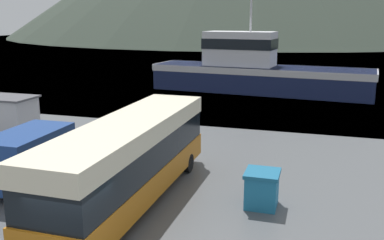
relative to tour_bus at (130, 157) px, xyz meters
The scene contains 6 objects.
water_surface 132.92m from the tour_bus, 89.75° to the left, with size 240.00×240.00×0.00m, color slate.
tour_bus is the anchor object (origin of this frame).
delivery_van 5.05m from the tour_bus, behind, with size 2.29×5.98×2.54m.
fishing_boat 27.99m from the tour_bus, 88.45° to the left, with size 22.11×7.05×12.95m.
storage_bin 5.39m from the tour_bus, 12.27° to the left, with size 1.34×1.41×1.46m.
dock_kiosk 13.00m from the tour_bus, 149.77° to the left, with size 3.22×2.32×2.62m.
Camera 1 is at (6.48, -9.70, 7.36)m, focal length 40.00 mm.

